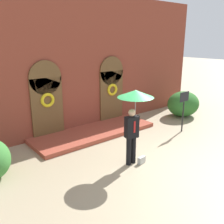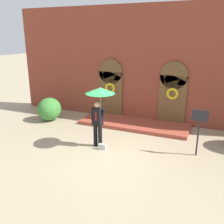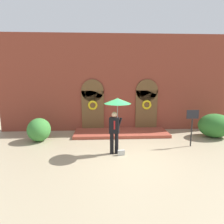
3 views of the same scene
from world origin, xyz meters
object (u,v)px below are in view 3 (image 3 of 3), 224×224
at_px(person_with_umbrella, 117,109).
at_px(shrub_right, 215,125).
at_px(handbag, 121,153).
at_px(shrub_left, 39,130).
at_px(sign_post, 192,122).

relative_size(person_with_umbrella, shrub_right, 1.37).
xyz_separation_m(person_with_umbrella, handbag, (0.18, -0.20, -1.80)).
bearing_deg(handbag, shrub_left, 144.81).
xyz_separation_m(person_with_umbrella, shrub_left, (-3.77, 1.87, -1.33)).
xyz_separation_m(handbag, sign_post, (3.35, 0.91, 1.05)).
distance_m(person_with_umbrella, sign_post, 3.68).
height_order(handbag, shrub_right, shrub_right).
xyz_separation_m(person_with_umbrella, sign_post, (3.54, 0.71, -0.75)).
distance_m(sign_post, shrub_right, 2.36).
distance_m(handbag, sign_post, 3.63).
relative_size(shrub_left, shrub_right, 0.75).
xyz_separation_m(shrub_left, shrub_right, (9.19, 0.16, 0.05)).
xyz_separation_m(person_with_umbrella, shrub_right, (5.42, 2.03, -1.28)).
relative_size(handbag, shrub_right, 0.16).
relative_size(person_with_umbrella, handbag, 8.44).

